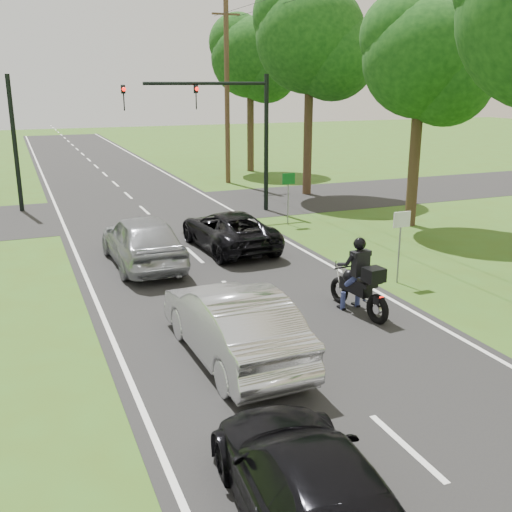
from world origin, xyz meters
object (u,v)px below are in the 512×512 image
(sign_green, at_px, (288,186))
(utility_pole_far, at_px, (227,93))
(silver_suv, at_px, (142,240))
(sign_white, at_px, (401,230))
(dark_suv, at_px, (229,230))
(motorcycle_rider, at_px, (360,284))
(silver_sedan, at_px, (233,323))
(traffic_signal, at_px, (227,119))
(dark_car_behind, at_px, (310,486))

(sign_green, bearing_deg, utility_pole_far, 83.27)
(silver_suv, distance_m, sign_white, 7.98)
(sign_white, bearing_deg, utility_pole_far, 85.49)
(dark_suv, relative_size, silver_suv, 0.98)
(motorcycle_rider, relative_size, silver_sedan, 0.48)
(dark_suv, distance_m, silver_suv, 3.33)
(dark_suv, bearing_deg, sign_white, 118.48)
(silver_sedan, relative_size, traffic_signal, 0.75)
(dark_suv, distance_m, utility_pole_far, 15.11)
(dark_car_behind, height_order, sign_green, sign_green)
(dark_car_behind, relative_size, sign_white, 2.10)
(motorcycle_rider, distance_m, dark_suv, 7.11)
(silver_sedan, xyz_separation_m, sign_green, (6.37, 10.88, 0.79))
(motorcycle_rider, distance_m, sign_green, 10.00)
(silver_sedan, height_order, dark_car_behind, silver_sedan)
(dark_suv, relative_size, dark_car_behind, 1.08)
(silver_sedan, height_order, traffic_signal, traffic_signal)
(traffic_signal, bearing_deg, sign_white, -82.95)
(dark_car_behind, bearing_deg, sign_white, -126.78)
(sign_green, bearing_deg, motorcycle_rider, -104.63)
(dark_car_behind, height_order, utility_pole_far, utility_pole_far)
(silver_sedan, relative_size, silver_suv, 0.98)
(utility_pole_far, bearing_deg, sign_white, -94.51)
(silver_sedan, xyz_separation_m, dark_car_behind, (-0.82, -5.14, -0.15))
(dark_suv, height_order, dark_car_behind, dark_suv)
(silver_sedan, relative_size, sign_white, 2.27)
(dark_car_behind, bearing_deg, motorcycle_rider, -121.93)
(motorcycle_rider, height_order, traffic_signal, traffic_signal)
(utility_pole_far, relative_size, sign_green, 4.71)
(motorcycle_rider, distance_m, utility_pole_far, 21.45)
(silver_sedan, xyz_separation_m, sign_white, (6.17, 2.88, 0.79))
(sign_green, bearing_deg, traffic_signal, 117.38)
(motorcycle_rider, distance_m, dark_car_behind, 7.90)
(motorcycle_rider, height_order, silver_sedan, motorcycle_rider)
(silver_suv, height_order, sign_white, sign_white)
(silver_suv, relative_size, utility_pole_far, 0.49)
(dark_suv, height_order, sign_green, sign_green)
(sign_white, bearing_deg, dark_suv, 121.64)
(motorcycle_rider, relative_size, utility_pole_far, 0.23)
(dark_suv, height_order, traffic_signal, traffic_signal)
(utility_pole_far, bearing_deg, silver_sedan, -109.30)
(dark_car_behind, height_order, sign_white, sign_white)
(traffic_signal, xyz_separation_m, sign_green, (1.56, -3.02, -2.54))
(silver_suv, xyz_separation_m, traffic_signal, (5.17, 6.50, 3.29))
(utility_pole_far, xyz_separation_m, sign_white, (-1.50, -19.02, -3.49))
(utility_pole_far, height_order, sign_green, utility_pole_far)
(silver_sedan, distance_m, silver_suv, 7.41)
(silver_sedan, bearing_deg, traffic_signal, -111.04)
(silver_suv, bearing_deg, dark_suv, -166.02)
(silver_sedan, xyz_separation_m, silver_suv, (-0.36, 7.40, 0.04))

